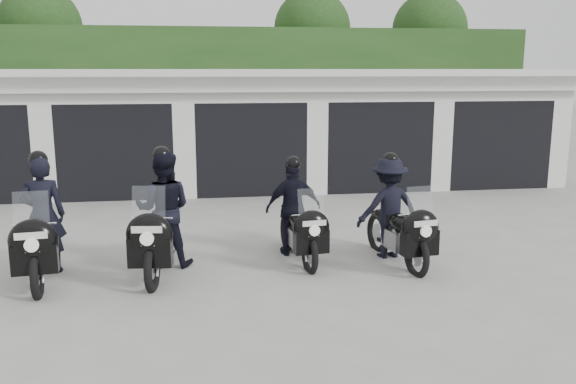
{
  "coord_description": "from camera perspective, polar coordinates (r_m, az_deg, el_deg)",
  "views": [
    {
      "loc": [
        -1.22,
        -8.64,
        2.96
      ],
      "look_at": [
        0.16,
        0.72,
        1.05
      ],
      "focal_mm": 38.0,
      "sensor_mm": 36.0,
      "label": 1
    }
  ],
  "objects": [
    {
      "name": "police_bike_b",
      "position": [
        9.24,
        -11.75,
        -2.35
      ],
      "size": [
        0.93,
        2.18,
        1.9
      ],
      "rotation": [
        0.0,
        0.0,
        -0.12
      ],
      "color": "black",
      "rests_on": "ground"
    },
    {
      "name": "background_vegetation",
      "position": [
        21.62,
        -4.22,
        10.9
      ],
      "size": [
        20.0,
        3.9,
        5.8
      ],
      "color": "#1B3A15",
      "rests_on": "ground"
    },
    {
      "name": "police_bike_c",
      "position": [
        9.66,
        0.75,
        -2.09
      ],
      "size": [
        0.96,
        1.91,
        1.66
      ],
      "rotation": [
        0.0,
        0.0,
        0.12
      ],
      "color": "black",
      "rests_on": "ground"
    },
    {
      "name": "ground",
      "position": [
        9.21,
        -0.32,
        -7.33
      ],
      "size": [
        80.0,
        80.0,
        0.0
      ],
      "primitive_type": "plane",
      "color": "#9D9D98",
      "rests_on": "ground"
    },
    {
      "name": "police_bike_a",
      "position": [
        9.34,
        -22.12,
        -3.18
      ],
      "size": [
        0.8,
        2.15,
        1.88
      ],
      "rotation": [
        0.0,
        0.0,
        0.12
      ],
      "color": "black",
      "rests_on": "ground"
    },
    {
      "name": "police_bike_d",
      "position": [
        9.69,
        9.8,
        -2.0
      ],
      "size": [
        1.12,
        1.99,
        1.74
      ],
      "rotation": [
        0.0,
        0.0,
        0.15
      ],
      "color": "black",
      "rests_on": "ground"
    },
    {
      "name": "garage_block",
      "position": [
        16.81,
        -4.2,
        6.15
      ],
      "size": [
        16.4,
        6.8,
        2.96
      ],
      "color": "silver",
      "rests_on": "ground"
    }
  ]
}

